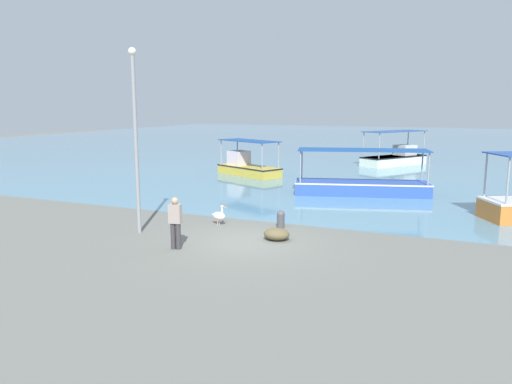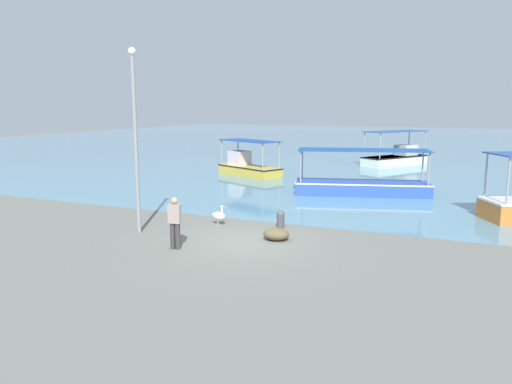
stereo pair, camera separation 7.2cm
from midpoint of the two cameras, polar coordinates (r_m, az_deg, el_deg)
ground at (r=16.94m, az=-1.08°, el=-5.72°), size 120.00×120.00×0.00m
harbor_water at (r=63.35m, az=17.48°, el=5.33°), size 110.00×90.00×0.00m
fishing_boat_far_left at (r=26.32m, az=12.09°, el=0.80°), size 7.06×3.69×2.32m
fishing_boat_near_right at (r=32.89m, az=-0.89°, el=2.97°), size 4.92×3.49×2.29m
fishing_boat_center at (r=39.78m, az=15.78°, el=3.85°), size 4.53×5.69×2.62m
pelican at (r=19.25m, az=-4.16°, el=-2.68°), size 0.80×0.38×0.80m
lamp_post at (r=18.12m, az=-13.52°, el=6.66°), size 0.28×0.28×6.51m
mooring_bollard at (r=18.79m, az=2.93°, el=-3.05°), size 0.31×0.31×0.67m
fisherman_standing at (r=16.12m, az=-9.14°, el=-3.33°), size 0.43×0.28×1.69m
net_pile at (r=17.13m, az=2.45°, el=-4.84°), size 0.90×0.77×0.41m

